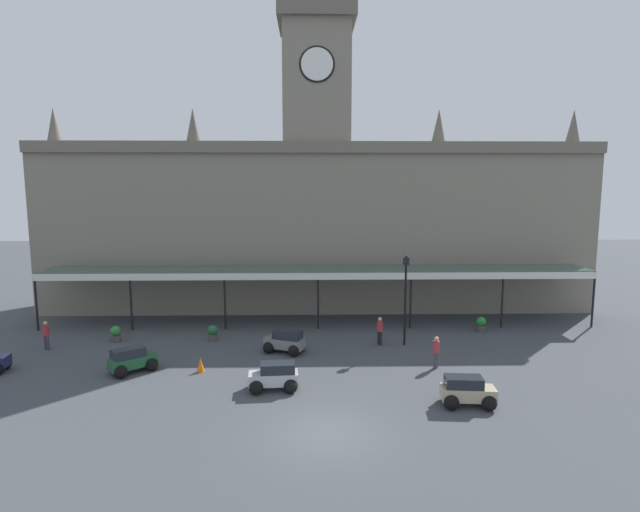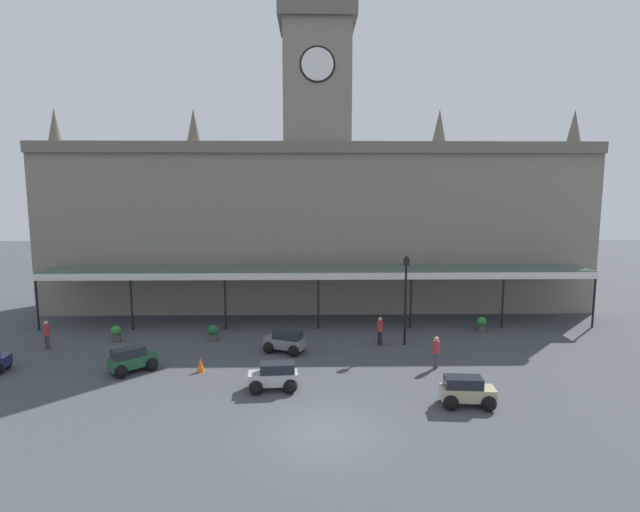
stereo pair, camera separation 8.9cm
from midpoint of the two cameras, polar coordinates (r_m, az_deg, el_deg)
name	(u,v)px [view 1 (the left image)]	position (r m, az deg, el deg)	size (l,w,h in m)	color
ground_plane	(325,433)	(20.08, 0.44, -19.47)	(140.00, 140.00, 0.00)	#3F4248
station_building	(317,215)	(38.34, -0.46, 4.65)	(40.71, 5.65, 21.78)	gray
entrance_canopy	(318,271)	(33.77, -0.33, -1.67)	(36.54, 3.26, 3.80)	#38564C
car_silver_estate	(274,378)	(23.71, -5.32, -13.61)	(2.31, 1.66, 1.27)	#B2B5BA
car_beige_estate	(467,393)	(22.91, 16.24, -14.68)	(2.32, 1.67, 1.27)	tan
car_green_estate	(132,361)	(27.38, -20.66, -11.12)	(2.40, 2.33, 1.27)	#1E512D
car_grey_estate	(285,343)	(28.64, -4.07, -9.79)	(2.42, 2.07, 1.27)	slate
pedestrian_crossing_forecourt	(436,351)	(26.76, 12.95, -10.47)	(0.34, 0.36, 1.67)	#3F384C
pedestrian_near_entrance	(46,334)	(32.92, -28.73, -7.79)	(0.35, 0.34, 1.67)	#3F384C
pedestrian_beside_cars	(380,330)	(29.99, 6.72, -8.33)	(0.34, 0.38, 1.67)	black
victorian_lamppost	(406,290)	(29.65, 9.60, -3.85)	(0.30, 0.30, 5.33)	black
traffic_cone	(201,365)	(26.48, -13.50, -11.92)	(0.40, 0.40, 0.74)	orange
planter_forecourt_centre	(213,333)	(31.38, -12.16, -8.52)	(0.60, 0.60, 0.96)	#47423D
planter_near_kerb	(481,324)	(34.18, 17.75, -7.37)	(0.60, 0.60, 0.96)	#47423D
planter_by_canopy	(116,334)	(32.93, -22.26, -8.16)	(0.60, 0.60, 0.96)	#47423D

